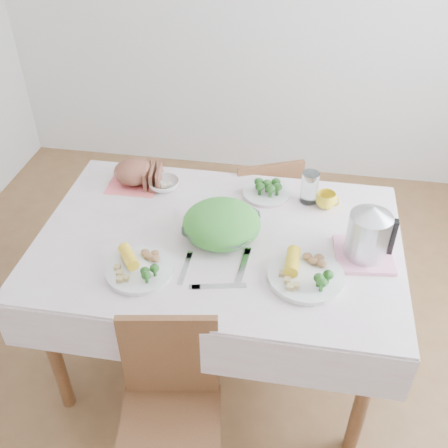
% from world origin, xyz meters
% --- Properties ---
extents(floor, '(3.60, 3.60, 0.00)m').
position_xyz_m(floor, '(0.00, 0.00, 0.00)').
color(floor, brown).
rests_on(floor, ground).
extents(dining_table, '(1.40, 0.90, 0.75)m').
position_xyz_m(dining_table, '(0.00, 0.00, 0.38)').
color(dining_table, brown).
rests_on(dining_table, floor).
extents(tablecloth, '(1.50, 1.00, 0.01)m').
position_xyz_m(tablecloth, '(0.00, 0.00, 0.76)').
color(tablecloth, silver).
rests_on(tablecloth, dining_table).
extents(chair_near, '(0.43, 0.43, 0.82)m').
position_xyz_m(chair_near, '(-0.06, -0.68, 0.46)').
color(chair_near, brown).
rests_on(chair_near, floor).
extents(chair_far, '(0.47, 0.47, 0.80)m').
position_xyz_m(chair_far, '(0.10, 0.70, 0.47)').
color(chair_far, brown).
rests_on(chair_far, floor).
extents(salad_bowl, '(0.35, 0.35, 0.07)m').
position_xyz_m(salad_bowl, '(0.01, 0.01, 0.80)').
color(salad_bowl, white).
rests_on(salad_bowl, tablecloth).
extents(dinner_plate_left, '(0.33, 0.33, 0.02)m').
position_xyz_m(dinner_plate_left, '(-0.26, -0.26, 0.77)').
color(dinner_plate_left, white).
rests_on(dinner_plate_left, tablecloth).
extents(dinner_plate_right, '(0.38, 0.38, 0.02)m').
position_xyz_m(dinner_plate_right, '(0.37, -0.19, 0.77)').
color(dinner_plate_right, white).
rests_on(dinner_plate_right, tablecloth).
extents(broccoli_plate, '(0.26, 0.26, 0.02)m').
position_xyz_m(broccoli_plate, '(0.17, 0.34, 0.77)').
color(broccoli_plate, beige).
rests_on(broccoli_plate, tablecloth).
extents(napkin, '(0.24, 0.24, 0.00)m').
position_xyz_m(napkin, '(-0.47, 0.34, 0.76)').
color(napkin, '#FD696B').
rests_on(napkin, tablecloth).
extents(bread_loaf, '(0.23, 0.22, 0.11)m').
position_xyz_m(bread_loaf, '(-0.47, 0.34, 0.82)').
color(bread_loaf, brown).
rests_on(bread_loaf, napkin).
extents(fruit_bowl, '(0.17, 0.17, 0.05)m').
position_xyz_m(fruit_bowl, '(-0.32, 0.31, 0.78)').
color(fruit_bowl, white).
rests_on(fruit_bowl, tablecloth).
extents(yellow_mug, '(0.12, 0.12, 0.07)m').
position_xyz_m(yellow_mug, '(0.43, 0.29, 0.80)').
color(yellow_mug, yellow).
rests_on(yellow_mug, tablecloth).
extents(glass_tumbler, '(0.10, 0.10, 0.15)m').
position_xyz_m(glass_tumbler, '(0.36, 0.32, 0.83)').
color(glass_tumbler, white).
rests_on(glass_tumbler, tablecloth).
extents(pink_tray, '(0.25, 0.25, 0.02)m').
position_xyz_m(pink_tray, '(0.59, -0.02, 0.77)').
color(pink_tray, pink).
rests_on(pink_tray, tablecloth).
extents(electric_kettle, '(0.17, 0.17, 0.23)m').
position_xyz_m(electric_kettle, '(0.59, -0.02, 0.88)').
color(electric_kettle, '#B2B5BA').
rests_on(electric_kettle, pink_tray).
extents(fork_left, '(0.02, 0.18, 0.00)m').
position_xyz_m(fork_left, '(-0.09, -0.21, 0.76)').
color(fork_left, silver).
rests_on(fork_left, tablecloth).
extents(fork_right, '(0.04, 0.21, 0.00)m').
position_xyz_m(fork_right, '(0.13, -0.16, 0.76)').
color(fork_right, silver).
rests_on(fork_right, tablecloth).
extents(knife, '(0.20, 0.07, 0.00)m').
position_xyz_m(knife, '(0.05, -0.28, 0.76)').
color(knife, silver).
rests_on(knife, tablecloth).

